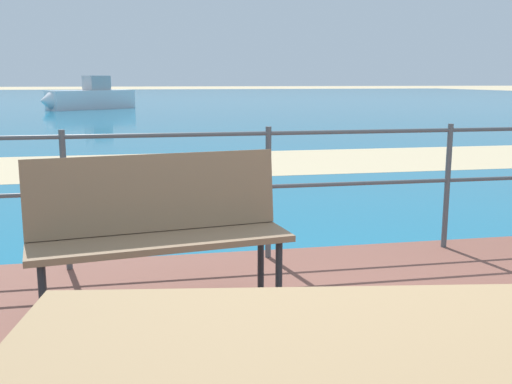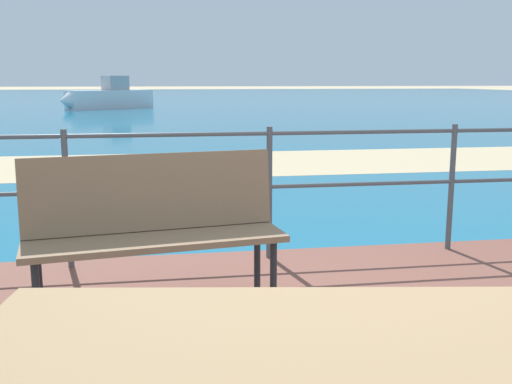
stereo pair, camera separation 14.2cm
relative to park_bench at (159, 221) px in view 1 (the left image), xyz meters
The scene contains 5 objects.
sea_water 38.62m from the park_bench, 88.73° to the left, with size 90.00×90.00×0.01m, color #196B8E.
beach_strip 6.74m from the park_bench, 82.68° to the left, with size 54.00×3.05×0.01m, color tan.
park_bench is the anchor object (origin of this frame).
railing_fence 1.33m from the park_bench, 49.91° to the left, with size 5.94×0.04×1.01m.
boat_mid 26.59m from the park_bench, 95.05° to the left, with size 4.41×3.60×1.57m.
Camera 1 is at (-0.95, -1.92, 1.41)m, focal length 41.80 mm.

